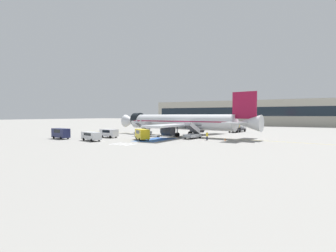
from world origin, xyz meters
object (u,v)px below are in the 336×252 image
Objects in this scene: service_van_2 at (61,133)px; ground_crew_0 at (207,135)px; ground_crew_1 at (174,133)px; boarding_stairs_aft at (193,134)px; baggage_cart at (154,136)px; airliner at (181,122)px; traffic_cone_0 at (225,139)px; terminal_building at (263,113)px; fuel_tanker at (237,127)px; service_van_1 at (91,136)px; boarding_stairs_forward at (143,132)px; service_van_0 at (109,133)px; service_van_3 at (142,134)px.

service_van_2 reaches higher than ground_crew_0.
boarding_stairs_aft is at bearing 174.13° from ground_crew_1.
airliner is at bearing 121.38° from baggage_cart.
ground_crew_0 is (14.50, -2.08, 0.76)m from baggage_cart.
boarding_stairs_aft is 1.04× the size of service_van_2.
airliner is 7.74× the size of service_van_2.
terminal_building is at bearing 93.97° from traffic_cone_0.
airliner is 24.39m from fuel_tanker.
service_van_1 is (-10.82, -20.49, -2.46)m from airliner.
terminal_building reaches higher than airliner.
service_van_0 is at bearing -101.62° from boarding_stairs_forward.
fuel_tanker is (8.84, 22.65, -1.90)m from airliner.
boarding_stairs_aft is at bearing 104.23° from ground_crew_0.
airliner is 3.76m from ground_crew_1.
airliner is at bearing 168.13° from service_van_1.
airliner is 14.08m from service_van_3.
boarding_stairs_aft is at bearing -50.21° from service_van_2.
fuel_tanker is (18.42, 25.80, 0.68)m from boarding_stairs_forward.
boarding_stairs_forward is at bearing -101.04° from terminal_building.
terminal_building is (7.79, 85.61, 5.54)m from ground_crew_1.
fuel_tanker reaches higher than service_van_2.
fuel_tanker is at bearing 98.95° from traffic_cone_0.
airliner reaches higher than traffic_cone_0.
airliner is 4.41× the size of fuel_tanker.
traffic_cone_0 is at bearing -71.51° from fuel_tanker.
airliner reaches higher than ground_crew_1.
terminal_building is at bearing -5.13° from service_van_2.
baggage_cart is at bearing 177.35° from traffic_cone_0.
airliner is 9.32× the size of service_van_0.
airliner reaches higher than ground_crew_0.
airliner reaches higher than boarding_stairs_forward.
baggage_cart is (15.76, 14.79, -1.14)m from service_van_2.
boarding_stairs_aft reaches higher than service_van_2.
terminal_building reaches higher than ground_crew_0.
terminal_building is (9.96, 96.55, 5.19)m from service_van_3.
fuel_tanker is 51.93m from service_van_2.
boarding_stairs_forward is 0.05× the size of terminal_building.
ground_crew_0 is 0.99× the size of ground_crew_1.
airliner is at bearing -94.97° from terminal_building.
boarding_stairs_forward is at bearing -133.07° from baggage_cart.
traffic_cone_0 is at bearing -86.03° from terminal_building.
fuel_tanker is at bearing 151.14° from service_van_0.
traffic_cone_0 is (22.98, -3.14, -0.75)m from boarding_stairs_forward.
baggage_cart is at bearing 173.77° from service_van_1.
baggage_cart is 0.02× the size of terminal_building.
service_van_3 is 97.21m from terminal_building.
terminal_building is at bearing 154.41° from baggage_cart.
terminal_building reaches higher than service_van_2.
ground_crew_1 is at bearing 106.72° from ground_crew_0.
service_van_2 is at bearing -114.80° from fuel_tanker.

